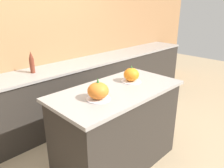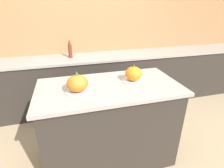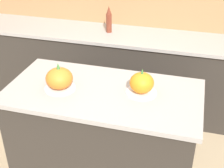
# 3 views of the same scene
# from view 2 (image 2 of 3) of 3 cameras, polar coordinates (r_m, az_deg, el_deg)

# --- Properties ---
(ground_plane) EXTENTS (12.00, 12.00, 0.00)m
(ground_plane) POSITION_cam_2_polar(r_m,az_deg,el_deg) (2.34, -0.71, -22.16)
(ground_plane) COLOR tan
(wall_back) EXTENTS (8.00, 0.06, 2.50)m
(wall_back) POSITION_cam_2_polar(r_m,az_deg,el_deg) (3.19, -8.24, 16.15)
(wall_back) COLOR #9E7047
(wall_back) RESTS_ON ground_plane
(kitchen_island) EXTENTS (1.45, 0.75, 0.95)m
(kitchen_island) POSITION_cam_2_polar(r_m,az_deg,el_deg) (2.02, -0.79, -12.81)
(kitchen_island) COLOR #2D2823
(kitchen_island) RESTS_ON ground_plane
(back_counter) EXTENTS (6.00, 0.60, 0.92)m
(back_counter) POSITION_cam_2_polar(r_m,az_deg,el_deg) (3.09, -6.56, 0.69)
(back_counter) COLOR #2D2823
(back_counter) RESTS_ON ground_plane
(pumpkin_cake_left) EXTENTS (0.23, 0.23, 0.21)m
(pumpkin_cake_left) POSITION_cam_2_polar(r_m,az_deg,el_deg) (1.65, -11.20, 0.07)
(pumpkin_cake_left) COLOR silver
(pumpkin_cake_left) RESTS_ON kitchen_island
(pumpkin_cake_right) EXTENTS (0.23, 0.23, 0.20)m
(pumpkin_cake_right) POSITION_cam_2_polar(r_m,az_deg,el_deg) (1.86, 7.05, 3.18)
(pumpkin_cake_right) COLOR silver
(pumpkin_cake_right) RESTS_ON kitchen_island
(bottle_tall) EXTENTS (0.06, 0.06, 0.29)m
(bottle_tall) POSITION_cam_2_polar(r_m,az_deg,el_deg) (2.90, -13.57, 11.05)
(bottle_tall) COLOR maroon
(bottle_tall) RESTS_ON back_counter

